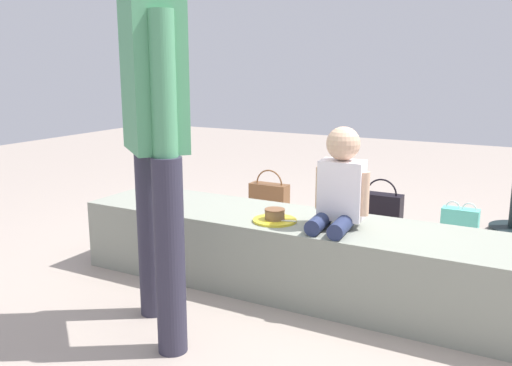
# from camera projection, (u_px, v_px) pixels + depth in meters

# --- Properties ---
(ground_plane) EXTENTS (12.00, 12.00, 0.00)m
(ground_plane) POSITION_uv_depth(u_px,v_px,m) (315.00, 292.00, 2.82)
(ground_plane) COLOR #A09185
(concrete_ledge) EXTENTS (2.59, 0.53, 0.38)m
(concrete_ledge) POSITION_uv_depth(u_px,v_px,m) (315.00, 257.00, 2.78)
(concrete_ledge) COLOR gray
(concrete_ledge) RESTS_ON ground_plane
(child_seated) EXTENTS (0.28, 0.32, 0.48)m
(child_seated) POSITION_uv_depth(u_px,v_px,m) (340.00, 184.00, 2.61)
(child_seated) COLOR navy
(child_seated) RESTS_ON concrete_ledge
(adult_standing) EXTENTS (0.41, 0.38, 1.68)m
(adult_standing) POSITION_uv_depth(u_px,v_px,m) (154.00, 100.00, 2.21)
(adult_standing) COLOR #2D2B3C
(adult_standing) RESTS_ON ground_plane
(cake_plate) EXTENTS (0.22, 0.22, 0.07)m
(cake_plate) POSITION_uv_depth(u_px,v_px,m) (275.00, 217.00, 2.74)
(cake_plate) COLOR yellow
(cake_plate) RESTS_ON concrete_ledge
(gift_bag) EXTENTS (0.21, 0.09, 0.35)m
(gift_bag) POSITION_uv_depth(u_px,v_px,m) (459.00, 233.00, 3.28)
(gift_bag) COLOR #59C6B2
(gift_bag) RESTS_ON ground_plane
(water_bottle_near_gift) EXTENTS (0.06, 0.06, 0.19)m
(water_bottle_near_gift) POSITION_uv_depth(u_px,v_px,m) (244.00, 226.00, 3.66)
(water_bottle_near_gift) COLOR silver
(water_bottle_near_gift) RESTS_ON ground_plane
(cake_box_white) EXTENTS (0.38, 0.38, 0.11)m
(cake_box_white) POSITION_uv_depth(u_px,v_px,m) (385.00, 241.00, 3.47)
(cake_box_white) COLOR white
(cake_box_white) RESTS_ON ground_plane
(handbag_black_leather) EXTENTS (0.30, 0.12, 0.36)m
(handbag_black_leather) POSITION_uv_depth(u_px,v_px,m) (381.00, 210.00, 3.89)
(handbag_black_leather) COLOR black
(handbag_black_leather) RESTS_ON ground_plane
(handbag_brown_canvas) EXTENTS (0.31, 0.12, 0.33)m
(handbag_brown_canvas) POSITION_uv_depth(u_px,v_px,m) (269.00, 196.00, 4.40)
(handbag_brown_canvas) COLOR brown
(handbag_brown_canvas) RESTS_ON ground_plane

